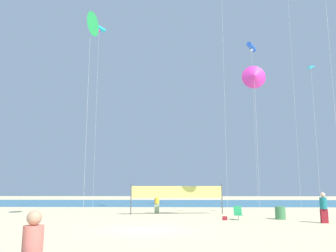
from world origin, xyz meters
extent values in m
plane|color=beige|center=(0.00, 0.00, 0.00)|extent=(120.00, 120.00, 0.00)
cube|color=teal|center=(0.00, 29.38, 0.00)|extent=(120.00, 20.00, 0.01)
cylinder|color=#EA7260|center=(-1.12, -11.18, 1.10)|extent=(0.39, 0.39, 0.64)
sphere|color=tan|center=(-1.12, -11.18, 1.57)|extent=(0.29, 0.29, 0.29)
cube|color=#99B28C|center=(0.03, 10.93, 0.39)|extent=(0.37, 0.22, 0.78)
cylinder|color=gold|center=(0.03, 10.93, 1.10)|extent=(0.39, 0.39, 0.65)
sphere|color=#997051|center=(0.03, 10.93, 1.57)|extent=(0.29, 0.29, 0.29)
cube|color=maroon|center=(10.49, 3.60, 0.41)|extent=(0.39, 0.24, 0.83)
cylinder|color=#19727A|center=(10.49, 3.60, 1.17)|extent=(0.41, 0.41, 0.68)
sphere|color=beige|center=(10.49, 3.60, 1.66)|extent=(0.30, 0.30, 0.30)
cube|color=#1E8C4C|center=(5.68, 5.36, 0.32)|extent=(0.52, 0.48, 0.03)
cube|color=#1E8C4C|center=(5.68, 5.65, 0.60)|extent=(0.52, 0.23, 0.57)
cylinder|color=silver|center=(5.68, 5.22, 0.16)|extent=(0.03, 0.03, 0.32)
cylinder|color=silver|center=(5.68, 5.51, 0.16)|extent=(0.03, 0.03, 0.32)
cylinder|color=#3F7F4C|center=(8.56, 5.96, 0.42)|extent=(0.68, 0.68, 0.83)
cylinder|color=#4C4C51|center=(-1.88, 9.32, 1.20)|extent=(0.08, 0.08, 2.40)
cylinder|color=#4C4C51|center=(5.27, 10.43, 1.20)|extent=(0.08, 0.08, 2.40)
cube|color=#EAE566|center=(1.70, 9.88, 1.73)|extent=(7.15, 1.14, 0.90)
cube|color=maroon|center=(4.77, 5.32, 0.12)|extent=(0.30, 0.15, 0.24)
cylinder|color=silver|center=(10.15, 19.38, 8.84)|extent=(0.01, 0.01, 17.68)
cylinder|color=blue|center=(10.15, 19.38, 17.68)|extent=(1.41, 2.01, 0.53)
sphere|color=white|center=(10.15, 19.38, 17.31)|extent=(0.32, 0.32, 0.32)
cylinder|color=silver|center=(11.94, 4.24, 7.93)|extent=(0.01, 0.01, 15.86)
cylinder|color=silver|center=(7.06, 5.21, 4.84)|extent=(0.01, 0.01, 9.69)
cone|color=#D833A5|center=(7.06, 5.21, 9.69)|extent=(1.67, 0.51, 1.65)
cylinder|color=silver|center=(5.61, 9.76, 10.15)|extent=(0.01, 0.01, 20.29)
cylinder|color=silver|center=(-4.19, 4.07, 6.56)|extent=(0.01, 0.01, 13.11)
cone|color=green|center=(-4.19, 4.07, 13.11)|extent=(0.77, 1.72, 1.68)
cylinder|color=silver|center=(12.41, 13.01, 10.62)|extent=(0.01, 0.01, 21.25)
cylinder|color=silver|center=(11.97, 7.67, 5.57)|extent=(0.01, 0.01, 11.14)
pyramid|color=#26BFCC|center=(11.94, 7.64, 11.20)|extent=(0.78, 0.78, 0.40)
cylinder|color=silver|center=(-5.54, 12.30, 8.40)|extent=(0.01, 0.01, 16.80)
cylinder|color=#26BFCC|center=(-5.54, 12.30, 16.80)|extent=(1.01, 1.42, 0.39)
sphere|color=#D833A5|center=(-5.54, 12.30, 16.51)|extent=(0.23, 0.23, 0.23)
camera|label=1|loc=(1.67, -18.12, 2.18)|focal=37.33mm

